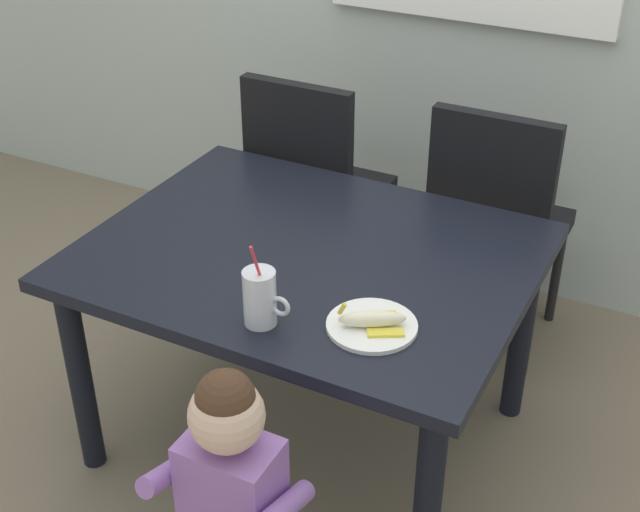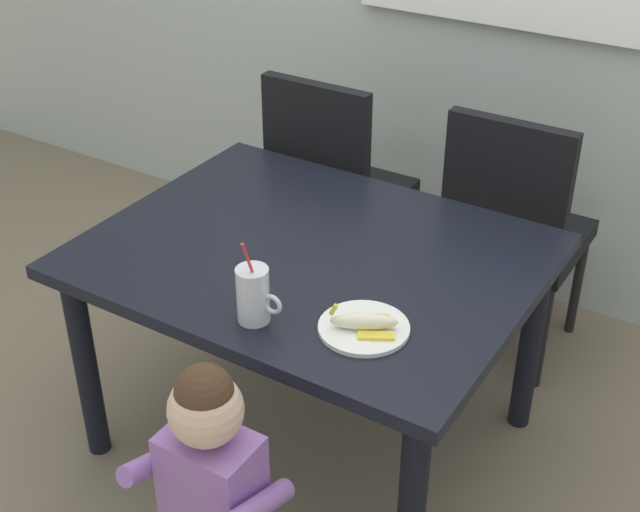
{
  "view_description": "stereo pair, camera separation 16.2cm",
  "coord_description": "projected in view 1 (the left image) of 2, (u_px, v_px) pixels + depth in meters",
  "views": [
    {
      "loc": [
        1.0,
        -1.87,
        1.99
      ],
      "look_at": [
        0.09,
        -0.1,
        0.77
      ],
      "focal_mm": 48.61,
      "sensor_mm": 36.0,
      "label": 1
    },
    {
      "loc": [
        1.14,
        -1.79,
        1.99
      ],
      "look_at": [
        0.09,
        -0.1,
        0.77
      ],
      "focal_mm": 48.61,
      "sensor_mm": 36.0,
      "label": 2
    }
  ],
  "objects": [
    {
      "name": "dining_chair_left",
      "position": [
        312.0,
        181.0,
        3.23
      ],
      "size": [
        0.44,
        0.44,
        0.96
      ],
      "rotation": [
        0.0,
        0.0,
        3.14
      ],
      "color": "black",
      "rests_on": "ground"
    },
    {
      "name": "milk_cup",
      "position": [
        260.0,
        301.0,
        2.14
      ],
      "size": [
        0.13,
        0.09,
        0.25
      ],
      "color": "silver",
      "rests_on": "dining_table"
    },
    {
      "name": "dining_table",
      "position": [
        309.0,
        278.0,
        2.53
      ],
      "size": [
        1.26,
        0.99,
        0.71
      ],
      "color": "black",
      "rests_on": "ground"
    },
    {
      "name": "ground_plane",
      "position": [
        310.0,
        434.0,
        2.85
      ],
      "size": [
        24.0,
        24.0,
        0.0
      ],
      "primitive_type": "plane",
      "color": "#7A6B56"
    },
    {
      "name": "toddler_standing",
      "position": [
        231.0,
        482.0,
        1.96
      ],
      "size": [
        0.33,
        0.24,
        0.84
      ],
      "color": "#3F4760",
      "rests_on": "ground"
    },
    {
      "name": "snack_plate",
      "position": [
        372.0,
        326.0,
        2.16
      ],
      "size": [
        0.23,
        0.23,
        0.01
      ],
      "primitive_type": "cylinder",
      "color": "white",
      "rests_on": "dining_table"
    },
    {
      "name": "peeled_banana",
      "position": [
        373.0,
        320.0,
        2.14
      ],
      "size": [
        0.18,
        0.14,
        0.07
      ],
      "rotation": [
        0.0,
        0.0,
        0.51
      ],
      "color": "#F4EAC6",
      "rests_on": "snack_plate"
    },
    {
      "name": "dining_chair_right",
      "position": [
        495.0,
        217.0,
        2.99
      ],
      "size": [
        0.44,
        0.44,
        0.96
      ],
      "rotation": [
        0.0,
        0.0,
        3.14
      ],
      "color": "black",
      "rests_on": "ground"
    }
  ]
}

